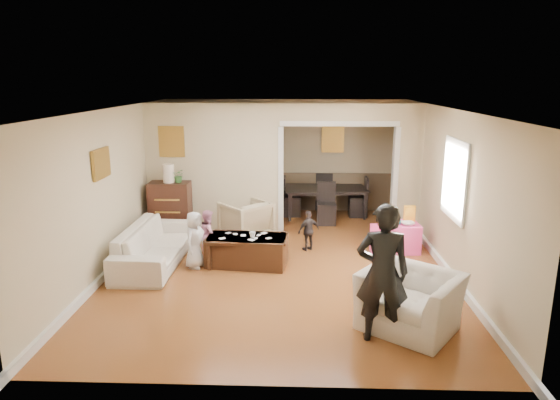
{
  "coord_description": "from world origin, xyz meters",
  "views": [
    {
      "loc": [
        0.3,
        -7.93,
        3.07
      ],
      "look_at": [
        0.0,
        0.2,
        1.05
      ],
      "focal_mm": 31.57,
      "sensor_mm": 36.0,
      "label": 1
    }
  ],
  "objects_px": {
    "dresser": "(171,209)",
    "child_kneel_a": "(195,240)",
    "armchair_back": "(246,220)",
    "coffee_table": "(247,251)",
    "armchair_front": "(410,301)",
    "cyan_cup": "(399,222)",
    "sofa": "(155,245)",
    "dining_table": "(325,202)",
    "adult_person": "(382,273)",
    "table_lamp": "(169,173)",
    "child_kneel_b": "(209,234)",
    "play_table": "(403,237)",
    "child_toddler": "(309,231)",
    "coffee_cup": "(253,235)"
  },
  "relations": [
    {
      "from": "dresser",
      "to": "child_kneel_a",
      "type": "height_order",
      "value": "dresser"
    },
    {
      "from": "cyan_cup",
      "to": "dining_table",
      "type": "bearing_deg",
      "value": 116.71
    },
    {
      "from": "child_toddler",
      "to": "dining_table",
      "type": "bearing_deg",
      "value": -132.98
    },
    {
      "from": "armchair_front",
      "to": "child_toddler",
      "type": "xyz_separation_m",
      "value": [
        -1.21,
        2.84,
        0.01
      ]
    },
    {
      "from": "armchair_front",
      "to": "coffee_table",
      "type": "bearing_deg",
      "value": 174.2
    },
    {
      "from": "armchair_back",
      "to": "coffee_cup",
      "type": "height_order",
      "value": "armchair_back"
    },
    {
      "from": "play_table",
      "to": "child_kneel_b",
      "type": "relative_size",
      "value": 0.63
    },
    {
      "from": "play_table",
      "to": "coffee_table",
      "type": "bearing_deg",
      "value": -164.18
    },
    {
      "from": "table_lamp",
      "to": "coffee_table",
      "type": "xyz_separation_m",
      "value": [
        1.67,
        -1.52,
        -1.02
      ]
    },
    {
      "from": "armchair_front",
      "to": "adult_person",
      "type": "bearing_deg",
      "value": -107.25
    },
    {
      "from": "sofa",
      "to": "child_toddler",
      "type": "distance_m",
      "value": 2.72
    },
    {
      "from": "armchair_front",
      "to": "play_table",
      "type": "distance_m",
      "value": 2.91
    },
    {
      "from": "play_table",
      "to": "child_kneel_a",
      "type": "xyz_separation_m",
      "value": [
        -3.61,
        -0.93,
        0.21
      ]
    },
    {
      "from": "table_lamp",
      "to": "child_kneel_b",
      "type": "xyz_separation_m",
      "value": [
        0.97,
        -1.22,
        -0.84
      ]
    },
    {
      "from": "child_kneel_a",
      "to": "sofa",
      "type": "bearing_deg",
      "value": 94.16
    },
    {
      "from": "dresser",
      "to": "cyan_cup",
      "type": "relative_size",
      "value": 13.6
    },
    {
      "from": "armchair_back",
      "to": "coffee_table",
      "type": "distance_m",
      "value": 1.38
    },
    {
      "from": "dining_table",
      "to": "child_toddler",
      "type": "xyz_separation_m",
      "value": [
        -0.42,
        -2.35,
        0.05
      ]
    },
    {
      "from": "coffee_cup",
      "to": "play_table",
      "type": "height_order",
      "value": "coffee_cup"
    },
    {
      "from": "coffee_table",
      "to": "adult_person",
      "type": "xyz_separation_m",
      "value": [
        1.84,
        -2.39,
        0.6
      ]
    },
    {
      "from": "play_table",
      "to": "adult_person",
      "type": "height_order",
      "value": "adult_person"
    },
    {
      "from": "coffee_cup",
      "to": "dresser",
      "type": "bearing_deg",
      "value": 138.4
    },
    {
      "from": "sofa",
      "to": "child_toddler",
      "type": "height_order",
      "value": "child_toddler"
    },
    {
      "from": "table_lamp",
      "to": "child_kneel_a",
      "type": "xyz_separation_m",
      "value": [
        0.82,
        -1.67,
        -0.79
      ]
    },
    {
      "from": "child_toddler",
      "to": "child_kneel_b",
      "type": "bearing_deg",
      "value": -18.47
    },
    {
      "from": "coffee_cup",
      "to": "child_kneel_a",
      "type": "height_order",
      "value": "child_kneel_a"
    },
    {
      "from": "sofa",
      "to": "coffee_table",
      "type": "xyz_separation_m",
      "value": [
        1.57,
        -0.02,
        -0.08
      ]
    },
    {
      "from": "armchair_front",
      "to": "table_lamp",
      "type": "height_order",
      "value": "table_lamp"
    },
    {
      "from": "armchair_back",
      "to": "coffee_table",
      "type": "relative_size",
      "value": 0.63
    },
    {
      "from": "play_table",
      "to": "child_kneel_a",
      "type": "relative_size",
      "value": 0.57
    },
    {
      "from": "sofa",
      "to": "coffee_cup",
      "type": "relative_size",
      "value": 21.02
    },
    {
      "from": "coffee_cup",
      "to": "adult_person",
      "type": "bearing_deg",
      "value": -53.33
    },
    {
      "from": "child_kneel_a",
      "to": "child_toddler",
      "type": "height_order",
      "value": "child_kneel_a"
    },
    {
      "from": "sofa",
      "to": "play_table",
      "type": "xyz_separation_m",
      "value": [
        4.33,
        0.77,
        -0.07
      ]
    },
    {
      "from": "dresser",
      "to": "child_toddler",
      "type": "relative_size",
      "value": 1.45
    },
    {
      "from": "sofa",
      "to": "cyan_cup",
      "type": "bearing_deg",
      "value": -79.39
    },
    {
      "from": "play_table",
      "to": "dining_table",
      "type": "xyz_separation_m",
      "value": [
        -1.29,
        2.32,
        0.06
      ]
    },
    {
      "from": "dresser",
      "to": "cyan_cup",
      "type": "height_order",
      "value": "dresser"
    },
    {
      "from": "coffee_table",
      "to": "cyan_cup",
      "type": "height_order",
      "value": "cyan_cup"
    },
    {
      "from": "armchair_front",
      "to": "child_kneel_a",
      "type": "relative_size",
      "value": 1.18
    },
    {
      "from": "coffee_table",
      "to": "dining_table",
      "type": "distance_m",
      "value": 3.43
    },
    {
      "from": "coffee_table",
      "to": "child_kneel_a",
      "type": "relative_size",
      "value": 1.38
    },
    {
      "from": "armchair_front",
      "to": "cyan_cup",
      "type": "distance_m",
      "value": 2.85
    },
    {
      "from": "child_kneel_a",
      "to": "coffee_table",
      "type": "bearing_deg",
      "value": -62.89
    },
    {
      "from": "table_lamp",
      "to": "sofa",
      "type": "bearing_deg",
      "value": -86.03
    },
    {
      "from": "sofa",
      "to": "coffee_cup",
      "type": "xyz_separation_m",
      "value": [
        1.67,
        -0.07,
        0.22
      ]
    },
    {
      "from": "dining_table",
      "to": "adult_person",
      "type": "relative_size",
      "value": 1.09
    },
    {
      "from": "sofa",
      "to": "armchair_front",
      "type": "xyz_separation_m",
      "value": [
        3.83,
        -2.1,
        0.04
      ]
    },
    {
      "from": "dresser",
      "to": "child_kneel_a",
      "type": "xyz_separation_m",
      "value": [
        0.82,
        -1.67,
        -0.07
      ]
    },
    {
      "from": "cyan_cup",
      "to": "coffee_table",
      "type": "bearing_deg",
      "value": -164.62
    }
  ]
}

